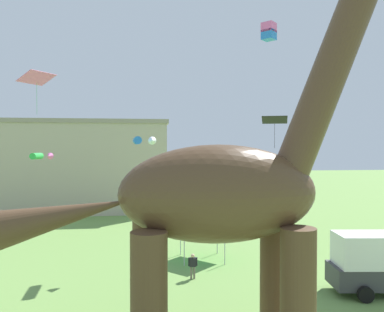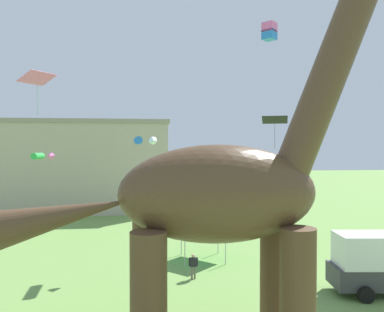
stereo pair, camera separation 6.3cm
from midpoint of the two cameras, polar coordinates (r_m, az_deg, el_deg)
The scene contains 10 objects.
dinosaur_sculpture at distance 13.51m, azimuth 3.74°, elevation -5.58°, with size 16.18×3.43×16.91m.
parked_box_truck at distance 23.44m, azimuth 26.50°, elevation -13.94°, with size 5.80×2.72×3.20m.
person_far_spectator at distance 23.59m, azimuth 0.27°, elevation -15.62°, with size 0.55×0.24×1.48m.
festival_canopy_tent at distance 27.07m, azimuth 1.61°, elevation -9.84°, with size 3.15×3.15×3.00m.
kite_far_left at distance 16.36m, azimuth 12.24°, elevation 5.21°, with size 1.22×1.04×1.32m.
kite_mid_right at distance 18.63m, azimuth -21.81°, elevation 10.61°, with size 1.62×1.73×1.84m.
kite_high_right at distance 26.44m, azimuth -7.43°, elevation 2.29°, with size 1.66×1.92×0.56m.
kite_trailing at distance 22.86m, azimuth 11.44°, elevation 17.61°, with size 0.93×0.93×0.94m.
kite_high_left at distance 31.16m, azimuth -21.42°, elevation -0.01°, with size 1.51×1.74×0.50m.
background_building_block at distance 52.28m, azimuth -16.13°, elevation -1.27°, with size 22.56×14.03×11.08m.
Camera 2 is at (-0.90, -9.09, 7.69)m, focal length 36.11 mm.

